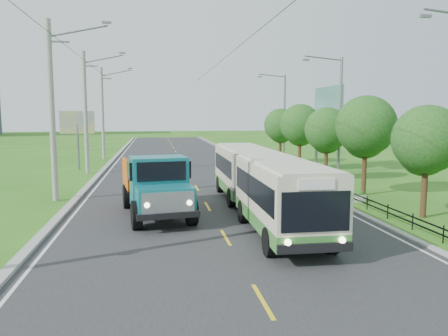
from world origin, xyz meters
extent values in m
plane|color=#286217|center=(0.00, 0.00, 0.00)|extent=(240.00, 240.00, 0.00)
cube|color=#28282B|center=(0.00, 20.00, 0.01)|extent=(14.00, 120.00, 0.02)
cube|color=#9E9E99|center=(-7.20, 20.00, 0.07)|extent=(0.40, 120.00, 0.15)
cube|color=#9E9E99|center=(7.15, 20.00, 0.05)|extent=(0.30, 120.00, 0.10)
cube|color=silver|center=(-6.65, 20.00, 0.02)|extent=(0.12, 120.00, 0.00)
cube|color=silver|center=(6.65, 20.00, 0.02)|extent=(0.12, 120.00, 0.00)
cube|color=yellow|center=(0.00, 0.00, 0.02)|extent=(0.12, 2.20, 0.00)
cube|color=black|center=(8.00, 14.00, 0.30)|extent=(0.04, 40.00, 0.60)
cylinder|color=gray|center=(-8.30, 9.00, 5.00)|extent=(0.32, 0.32, 10.00)
cube|color=slate|center=(-7.80, 9.00, 8.80)|extent=(1.20, 0.10, 0.10)
cube|color=slate|center=(-5.20, 9.00, 9.90)|extent=(0.50, 0.18, 0.12)
cylinder|color=gray|center=(-8.30, 21.00, 5.00)|extent=(0.32, 0.32, 10.00)
cube|color=slate|center=(-7.80, 21.00, 8.80)|extent=(1.20, 0.10, 0.10)
cube|color=slate|center=(-5.20, 21.00, 9.90)|extent=(0.50, 0.18, 0.12)
cylinder|color=gray|center=(-8.30, 33.00, 5.00)|extent=(0.32, 0.32, 10.00)
cube|color=slate|center=(-7.80, 33.00, 8.80)|extent=(1.20, 0.10, 0.10)
cube|color=slate|center=(-5.20, 33.00, 9.90)|extent=(0.50, 0.18, 0.12)
cylinder|color=#382314|center=(9.80, 2.00, 1.48)|extent=(0.28, 0.28, 2.97)
sphere|color=#134517|center=(9.80, 2.00, 3.71)|extent=(3.18, 3.18, 3.18)
sphere|color=#134517|center=(10.00, 2.50, 3.07)|extent=(2.33, 2.33, 2.33)
cylinder|color=#382314|center=(9.80, 8.00, 1.68)|extent=(0.28, 0.28, 3.36)
sphere|color=#134517|center=(9.80, 8.00, 4.20)|extent=(3.60, 3.60, 3.60)
sphere|color=#134517|center=(10.00, 8.50, 3.48)|extent=(2.64, 2.64, 2.64)
cylinder|color=#382314|center=(9.80, 14.00, 1.51)|extent=(0.28, 0.28, 3.02)
sphere|color=#134517|center=(9.80, 14.00, 3.78)|extent=(3.24, 3.24, 3.24)
sphere|color=#134517|center=(10.00, 14.50, 3.13)|extent=(2.38, 2.38, 2.38)
cylinder|color=#382314|center=(9.80, 20.00, 1.62)|extent=(0.28, 0.28, 3.25)
sphere|color=#134517|center=(9.80, 20.00, 4.06)|extent=(3.48, 3.48, 3.48)
sphere|color=#134517|center=(10.00, 20.50, 3.36)|extent=(2.55, 2.55, 2.55)
cylinder|color=#382314|center=(9.80, 26.00, 1.54)|extent=(0.28, 0.28, 3.08)
sphere|color=#134517|center=(9.80, 26.00, 3.85)|extent=(3.30, 3.30, 3.30)
sphere|color=#134517|center=(10.00, 26.50, 3.19)|extent=(2.42, 2.42, 2.42)
cube|color=slate|center=(8.10, 0.00, 8.75)|extent=(0.45, 0.16, 0.12)
cylinder|color=slate|center=(10.80, 14.00, 4.50)|extent=(0.20, 0.20, 9.00)
cylinder|color=slate|center=(9.40, 14.00, 8.90)|extent=(2.80, 0.10, 0.34)
cube|color=slate|center=(8.10, 14.00, 8.75)|extent=(0.45, 0.16, 0.12)
cylinder|color=slate|center=(10.80, 28.00, 4.50)|extent=(0.20, 0.20, 9.00)
cylinder|color=slate|center=(9.40, 28.00, 8.90)|extent=(2.80, 0.10, 0.34)
cube|color=slate|center=(8.10, 28.00, 8.75)|extent=(0.45, 0.16, 0.12)
cylinder|color=silver|center=(8.60, 6.00, 0.20)|extent=(0.64, 0.64, 0.40)
sphere|color=#134517|center=(8.60, 6.00, 0.45)|extent=(0.44, 0.44, 0.44)
cylinder|color=silver|center=(8.60, 14.00, 0.20)|extent=(0.64, 0.64, 0.40)
sphere|color=#134517|center=(8.60, 14.00, 0.45)|extent=(0.44, 0.44, 0.44)
cylinder|color=silver|center=(8.60, 22.00, 0.20)|extent=(0.64, 0.64, 0.40)
sphere|color=#134517|center=(8.60, 22.00, 0.45)|extent=(0.44, 0.44, 0.44)
cylinder|color=slate|center=(-9.50, 24.00, 2.00)|extent=(0.20, 0.20, 4.00)
cube|color=yellow|center=(-9.50, 24.00, 4.20)|extent=(3.00, 0.15, 2.00)
cylinder|color=slate|center=(12.30, 17.50, 2.50)|extent=(0.24, 0.24, 5.00)
cylinder|color=slate|center=(12.30, 22.50, 2.50)|extent=(0.24, 0.24, 5.00)
cube|color=#144C47|center=(12.30, 20.00, 5.80)|extent=(0.20, 6.00, 3.00)
cube|color=#387E32|center=(2.25, -0.18, 0.78)|extent=(2.56, 7.41, 0.54)
cube|color=beige|center=(2.25, -0.18, 2.00)|extent=(2.56, 7.41, 1.90)
cube|color=black|center=(2.25, -0.18, 2.01)|extent=(2.59, 6.82, 0.93)
cube|color=#387E32|center=(2.35, 7.93, 0.78)|extent=(2.55, 6.92, 0.54)
cube|color=beige|center=(2.35, 7.93, 2.00)|extent=(2.55, 6.92, 1.90)
cube|color=black|center=(2.35, 7.93, 2.01)|extent=(2.58, 6.33, 0.93)
cube|color=#4C4C4C|center=(2.30, 4.00, 1.73)|extent=(2.32, 1.01, 2.34)
cube|color=black|center=(2.20, -3.89, 1.84)|extent=(2.21, 0.09, 1.28)
cylinder|color=black|center=(1.11, -2.48, 0.51)|extent=(0.33, 1.03, 1.02)
cylinder|color=black|center=(3.33, -2.51, 0.51)|extent=(0.33, 1.03, 1.02)
cylinder|color=black|center=(1.17, 2.34, 0.51)|extent=(0.33, 1.03, 1.02)
cylinder|color=black|center=(3.39, 2.31, 0.51)|extent=(0.33, 1.03, 1.02)
cylinder|color=black|center=(1.21, 5.69, 0.51)|extent=(0.33, 1.03, 1.02)
cylinder|color=black|center=(3.44, 5.66, 0.51)|extent=(0.33, 1.03, 1.02)
cylinder|color=black|center=(1.27, 10.21, 0.51)|extent=(0.33, 1.03, 1.02)
cylinder|color=black|center=(3.49, 10.18, 0.51)|extent=(0.33, 1.03, 1.02)
cube|color=#136B76|center=(-2.31, 1.81, 1.24)|extent=(2.58, 1.91, 1.13)
cube|color=#136B76|center=(-2.56, 3.49, 1.81)|extent=(2.72, 2.15, 2.26)
cube|color=black|center=(-2.56, 3.49, 2.37)|extent=(2.92, 1.85, 0.79)
cube|color=black|center=(-2.69, 4.38, 0.73)|extent=(2.09, 6.87, 0.28)
cube|color=orange|center=(-2.96, 6.28, 1.86)|extent=(3.06, 3.73, 1.47)
cylinder|color=black|center=(-3.52, 1.86, 0.62)|extent=(0.57, 1.29, 1.24)
cylinder|color=black|center=(-1.17, 2.20, 0.62)|extent=(0.57, 1.29, 1.24)
cylinder|color=black|center=(-4.17, 6.34, 0.62)|extent=(0.57, 1.29, 1.24)
cylinder|color=black|center=(-1.82, 6.68, 0.62)|extent=(0.57, 1.29, 1.24)
camera|label=1|loc=(-2.69, -16.53, 4.80)|focal=35.00mm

